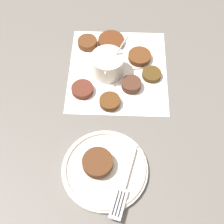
{
  "coord_description": "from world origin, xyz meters",
  "views": [
    {
      "loc": [
        0.56,
        0.07,
        0.73
      ],
      "look_at": [
        0.13,
        0.02,
        0.02
      ],
      "focal_mm": 50.0,
      "sensor_mm": 36.0,
      "label": 1
    }
  ],
  "objects_px": {
    "fritter_on_plate": "(99,163)",
    "fork": "(123,188)",
    "serving_plate": "(105,169)",
    "sauce_bowl": "(108,65)"
  },
  "relations": [
    {
      "from": "sauce_bowl",
      "to": "fork",
      "type": "bearing_deg",
      "value": 12.48
    },
    {
      "from": "serving_plate",
      "to": "fritter_on_plate",
      "type": "bearing_deg",
      "value": -115.73
    },
    {
      "from": "sauce_bowl",
      "to": "serving_plate",
      "type": "bearing_deg",
      "value": 5.54
    },
    {
      "from": "fork",
      "to": "fritter_on_plate",
      "type": "bearing_deg",
      "value": -129.53
    },
    {
      "from": "fritter_on_plate",
      "to": "fork",
      "type": "xyz_separation_m",
      "value": [
        0.05,
        0.06,
        -0.01
      ]
    },
    {
      "from": "fork",
      "to": "serving_plate",
      "type": "bearing_deg",
      "value": -133.15
    },
    {
      "from": "serving_plate",
      "to": "fritter_on_plate",
      "type": "height_order",
      "value": "fritter_on_plate"
    },
    {
      "from": "serving_plate",
      "to": "fork",
      "type": "bearing_deg",
      "value": 46.85
    },
    {
      "from": "sauce_bowl",
      "to": "serving_plate",
      "type": "distance_m",
      "value": 0.31
    },
    {
      "from": "sauce_bowl",
      "to": "fritter_on_plate",
      "type": "bearing_deg",
      "value": 2.69
    }
  ]
}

